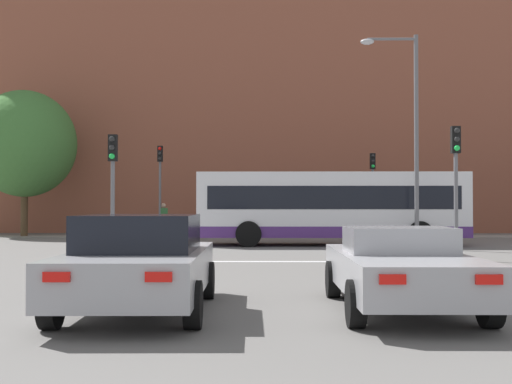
{
  "coord_description": "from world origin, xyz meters",
  "views": [
    {
      "loc": [
        -0.24,
        -2.18,
        1.63
      ],
      "look_at": [
        -0.49,
        18.96,
        2.05
      ],
      "focal_mm": 45.0,
      "sensor_mm": 36.0,
      "label": 1
    }
  ],
  "objects_px": {
    "bus_crossing_lead": "(331,207)",
    "pedestrian_waiting": "(163,217)",
    "pedestrian_walking_west": "(446,218)",
    "car_saloon_left": "(140,262)",
    "car_roadster_right": "(400,268)",
    "traffic_light_far_left": "(160,176)",
    "street_lamp_junction": "(407,119)",
    "traffic_light_far_right": "(373,181)",
    "pedestrian_walking_east": "(456,216)",
    "traffic_light_near_left": "(113,175)",
    "traffic_light_near_right": "(456,169)"
  },
  "relations": [
    {
      "from": "traffic_light_far_right",
      "to": "traffic_light_near_right",
      "type": "xyz_separation_m",
      "value": [
        0.24,
        -13.03,
        -0.15
      ]
    },
    {
      "from": "pedestrian_waiting",
      "to": "traffic_light_far_left",
      "type": "bearing_deg",
      "value": -159.06
    },
    {
      "from": "pedestrian_walking_west",
      "to": "traffic_light_far_left",
      "type": "bearing_deg",
      "value": -142.03
    },
    {
      "from": "pedestrian_waiting",
      "to": "pedestrian_walking_east",
      "type": "bearing_deg",
      "value": -14.91
    },
    {
      "from": "traffic_light_far_left",
      "to": "pedestrian_walking_east",
      "type": "height_order",
      "value": "traffic_light_far_left"
    },
    {
      "from": "traffic_light_far_right",
      "to": "traffic_light_far_left",
      "type": "relative_size",
      "value": 0.92
    },
    {
      "from": "car_saloon_left",
      "to": "pedestrian_walking_east",
      "type": "distance_m",
      "value": 26.23
    },
    {
      "from": "traffic_light_far_right",
      "to": "traffic_light_far_left",
      "type": "xyz_separation_m",
      "value": [
        -10.65,
        0.06,
        0.23
      ]
    },
    {
      "from": "traffic_light_far_left",
      "to": "street_lamp_junction",
      "type": "xyz_separation_m",
      "value": [
        10.54,
        -8.29,
        1.74
      ]
    },
    {
      "from": "bus_crossing_lead",
      "to": "pedestrian_waiting",
      "type": "distance_m",
      "value": 10.05
    },
    {
      "from": "car_saloon_left",
      "to": "traffic_light_far_right",
      "type": "height_order",
      "value": "traffic_light_far_right"
    },
    {
      "from": "bus_crossing_lead",
      "to": "street_lamp_junction",
      "type": "height_order",
      "value": "street_lamp_junction"
    },
    {
      "from": "traffic_light_near_right",
      "to": "traffic_light_near_left",
      "type": "bearing_deg",
      "value": 179.46
    },
    {
      "from": "street_lamp_junction",
      "to": "pedestrian_walking_west",
      "type": "distance_m",
      "value": 11.14
    },
    {
      "from": "car_roadster_right",
      "to": "traffic_light_near_left",
      "type": "xyz_separation_m",
      "value": [
        -6.62,
        9.13,
        1.88
      ]
    },
    {
      "from": "street_lamp_junction",
      "to": "car_saloon_left",
      "type": "bearing_deg",
      "value": -117.17
    },
    {
      "from": "bus_crossing_lead",
      "to": "traffic_light_far_right",
      "type": "distance_m",
      "value": 6.88
    },
    {
      "from": "traffic_light_near_left",
      "to": "street_lamp_junction",
      "type": "relative_size",
      "value": 0.47
    },
    {
      "from": "traffic_light_far_right",
      "to": "pedestrian_walking_west",
      "type": "distance_m",
      "value": 4.66
    },
    {
      "from": "street_lamp_junction",
      "to": "pedestrian_walking_east",
      "type": "xyz_separation_m",
      "value": [
        4.6,
        9.38,
        -3.76
      ]
    },
    {
      "from": "traffic_light_near_left",
      "to": "pedestrian_walking_west",
      "type": "xyz_separation_m",
      "value": [
        14.0,
        14.29,
        -1.6
      ]
    },
    {
      "from": "bus_crossing_lead",
      "to": "traffic_light_far_left",
      "type": "bearing_deg",
      "value": -128.27
    },
    {
      "from": "car_saloon_left",
      "to": "street_lamp_junction",
      "type": "xyz_separation_m",
      "value": [
        7.21,
        14.04,
        4.04
      ]
    },
    {
      "from": "bus_crossing_lead",
      "to": "traffic_light_far_right",
      "type": "bearing_deg",
      "value": 156.09
    },
    {
      "from": "pedestrian_waiting",
      "to": "car_roadster_right",
      "type": "bearing_deg",
      "value": -90.75
    },
    {
      "from": "pedestrian_walking_west",
      "to": "traffic_light_near_right",
      "type": "bearing_deg",
      "value": -71.89
    },
    {
      "from": "car_saloon_left",
      "to": "traffic_light_near_left",
      "type": "distance_m",
      "value": 9.87
    },
    {
      "from": "bus_crossing_lead",
      "to": "pedestrian_waiting",
      "type": "height_order",
      "value": "bus_crossing_lead"
    },
    {
      "from": "traffic_light_far_left",
      "to": "pedestrian_walking_west",
      "type": "relative_size",
      "value": 2.85
    },
    {
      "from": "bus_crossing_lead",
      "to": "pedestrian_walking_east",
      "type": "relative_size",
      "value": 6.04
    },
    {
      "from": "pedestrian_walking_west",
      "to": "traffic_light_near_left",
      "type": "bearing_deg",
      "value": -101.5
    },
    {
      "from": "car_roadster_right",
      "to": "pedestrian_walking_east",
      "type": "bearing_deg",
      "value": 71.4
    },
    {
      "from": "traffic_light_far_right",
      "to": "traffic_light_near_right",
      "type": "bearing_deg",
      "value": -88.94
    },
    {
      "from": "car_saloon_left",
      "to": "traffic_light_near_left",
      "type": "height_order",
      "value": "traffic_light_near_left"
    },
    {
      "from": "traffic_light_near_left",
      "to": "traffic_light_far_left",
      "type": "xyz_separation_m",
      "value": [
        -0.69,
        12.99,
        0.53
      ]
    },
    {
      "from": "car_saloon_left",
      "to": "pedestrian_waiting",
      "type": "xyz_separation_m",
      "value": [
        -3.18,
        22.46,
        0.25
      ]
    },
    {
      "from": "pedestrian_walking_east",
      "to": "street_lamp_junction",
      "type": "bearing_deg",
      "value": 121.79
    },
    {
      "from": "bus_crossing_lead",
      "to": "pedestrian_walking_east",
      "type": "bearing_deg",
      "value": 135.42
    },
    {
      "from": "pedestrian_waiting",
      "to": "pedestrian_walking_east",
      "type": "relative_size",
      "value": 0.97
    },
    {
      "from": "car_roadster_right",
      "to": "bus_crossing_lead",
      "type": "xyz_separation_m",
      "value": [
        0.6,
        15.88,
        0.9
      ]
    },
    {
      "from": "bus_crossing_lead",
      "to": "pedestrian_walking_west",
      "type": "distance_m",
      "value": 10.16
    },
    {
      "from": "traffic_light_near_left",
      "to": "car_roadster_right",
      "type": "bearing_deg",
      "value": -54.06
    },
    {
      "from": "traffic_light_near_right",
      "to": "pedestrian_walking_west",
      "type": "bearing_deg",
      "value": 75.21
    },
    {
      "from": "traffic_light_near_right",
      "to": "traffic_light_far_right",
      "type": "bearing_deg",
      "value": 91.06
    },
    {
      "from": "car_roadster_right",
      "to": "street_lamp_junction",
      "type": "height_order",
      "value": "street_lamp_junction"
    },
    {
      "from": "car_roadster_right",
      "to": "traffic_light_far_left",
      "type": "xyz_separation_m",
      "value": [
        -7.32,
        22.12,
        2.4
      ]
    },
    {
      "from": "traffic_light_near_right",
      "to": "traffic_light_far_left",
      "type": "bearing_deg",
      "value": 129.78
    },
    {
      "from": "traffic_light_far_left",
      "to": "pedestrian_walking_west",
      "type": "height_order",
      "value": "traffic_light_far_left"
    },
    {
      "from": "car_roadster_right",
      "to": "street_lamp_junction",
      "type": "distance_m",
      "value": 14.8
    },
    {
      "from": "pedestrian_walking_west",
      "to": "car_saloon_left",
      "type": "bearing_deg",
      "value": -82.77
    }
  ]
}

